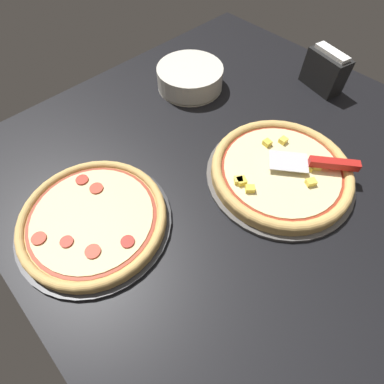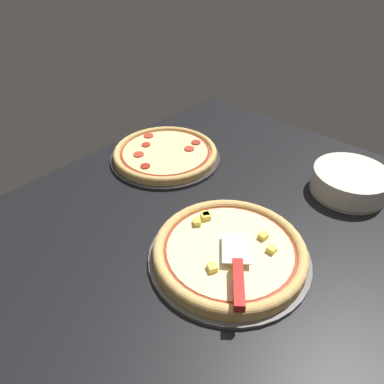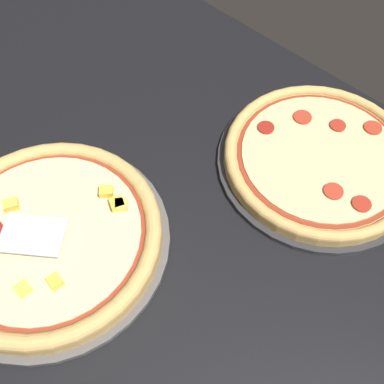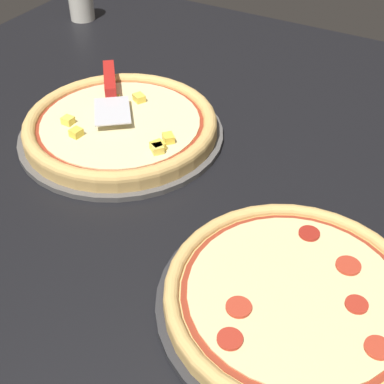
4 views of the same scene
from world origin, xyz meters
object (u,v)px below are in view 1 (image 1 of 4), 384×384
object	(u,v)px
pizza_front	(281,170)
napkin_holder	(325,70)
serving_spatula	(324,163)
plate_stack	(190,77)
pizza_back	(93,218)

from	to	relation	value
pizza_front	napkin_holder	bearing A→B (deg)	-71.15
serving_spatula	plate_stack	size ratio (longest dim) A/B	0.92
serving_spatula	plate_stack	bearing A→B (deg)	-3.02
serving_spatula	plate_stack	distance (cm)	51.32
napkin_holder	serving_spatula	bearing A→B (deg)	121.61
pizza_front	pizza_back	world-z (taller)	pizza_front
pizza_back	napkin_holder	distance (cm)	84.47
pizza_back	serving_spatula	size ratio (longest dim) A/B	1.72
pizza_back	serving_spatula	bearing A→B (deg)	-119.73
pizza_front	pizza_back	bearing A→B (deg)	63.21
plate_stack	napkin_holder	xyz separation A→B (cm)	(-30.21, -31.42, 2.56)
pizza_front	serving_spatula	distance (cm)	10.37
plate_stack	serving_spatula	bearing A→B (deg)	176.98
serving_spatula	napkin_holder	bearing A→B (deg)	-58.39
pizza_back	plate_stack	bearing A→B (deg)	-66.68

